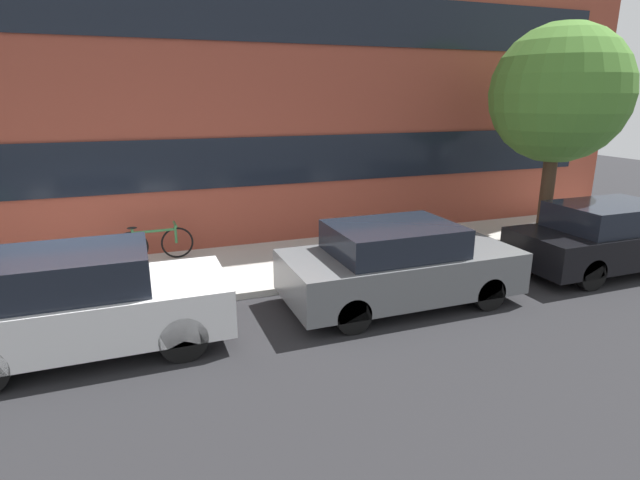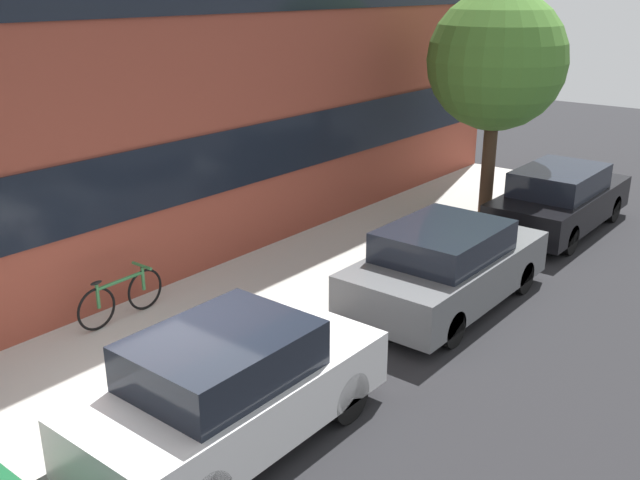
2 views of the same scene
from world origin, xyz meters
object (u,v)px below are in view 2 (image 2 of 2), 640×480
object	(u,v)px
parked_car_black	(560,199)
street_tree	(497,61)
parked_car_grey	(446,266)
bicycle	(121,296)
parked_car_white	(231,389)

from	to	relation	value
parked_car_black	street_tree	distance (m)	3.26
street_tree	parked_car_grey	bearing A→B (deg)	-161.08
parked_car_grey	parked_car_black	bearing A→B (deg)	-0.00
street_tree	parked_car_black	bearing A→B (deg)	-82.25
parked_car_black	parked_car_grey	bearing A→B (deg)	180.00
parked_car_grey	bicycle	world-z (taller)	parked_car_grey
parked_car_white	parked_car_grey	distance (m)	4.93
parked_car_white	bicycle	size ratio (longest dim) A/B	2.38
parked_car_white	parked_car_black	xyz separation A→B (m)	(9.88, -0.00, -0.03)
parked_car_grey	street_tree	xyz separation A→B (m)	(4.73, 1.62, 2.82)
parked_car_black	parked_car_white	bearing A→B (deg)	180.00
parked_car_grey	bicycle	xyz separation A→B (m)	(-3.85, 3.53, -0.19)
parked_car_white	bicycle	bearing A→B (deg)	72.99
bicycle	street_tree	distance (m)	9.29
bicycle	street_tree	bearing A→B (deg)	-14.11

